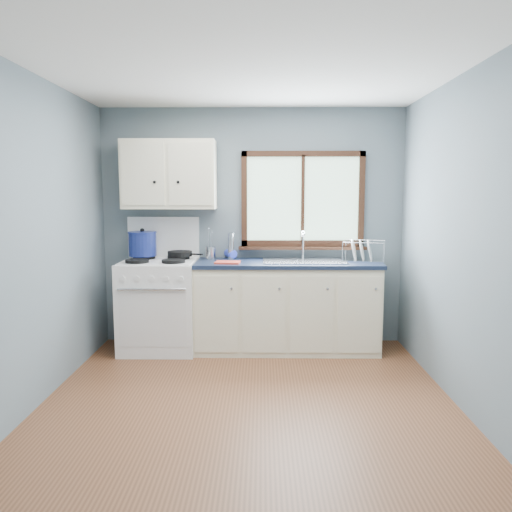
{
  "coord_description": "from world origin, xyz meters",
  "views": [
    {
      "loc": [
        0.1,
        -3.54,
        1.61
      ],
      "look_at": [
        0.05,
        0.9,
        1.05
      ],
      "focal_mm": 35.0,
      "sensor_mm": 36.0,
      "label": 1
    }
  ],
  "objects_px": {
    "gas_range": "(160,302)",
    "stockpot": "(143,243)",
    "thermos": "(231,246)",
    "dish_rack": "(363,255)",
    "sink": "(304,267)",
    "utensil_crock": "(211,252)",
    "base_cabinets": "(286,310)",
    "skillet": "(180,254)"
  },
  "relations": [
    {
      "from": "base_cabinets",
      "to": "utensil_crock",
      "type": "xyz_separation_m",
      "value": [
        -0.79,
        0.18,
        0.58
      ]
    },
    {
      "from": "skillet",
      "to": "base_cabinets",
      "type": "bearing_deg",
      "value": 10.55
    },
    {
      "from": "skillet",
      "to": "dish_rack",
      "type": "height_order",
      "value": "dish_rack"
    },
    {
      "from": "skillet",
      "to": "thermos",
      "type": "xyz_separation_m",
      "value": [
        0.52,
        0.07,
        0.07
      ]
    },
    {
      "from": "base_cabinets",
      "to": "utensil_crock",
      "type": "height_order",
      "value": "utensil_crock"
    },
    {
      "from": "base_cabinets",
      "to": "thermos",
      "type": "relative_size",
      "value": 6.73
    },
    {
      "from": "gas_range",
      "to": "sink",
      "type": "distance_m",
      "value": 1.53
    },
    {
      "from": "thermos",
      "to": "stockpot",
      "type": "bearing_deg",
      "value": -176.58
    },
    {
      "from": "base_cabinets",
      "to": "gas_range",
      "type": "bearing_deg",
      "value": -179.18
    },
    {
      "from": "thermos",
      "to": "skillet",
      "type": "bearing_deg",
      "value": -172.17
    },
    {
      "from": "gas_range",
      "to": "skillet",
      "type": "xyz_separation_m",
      "value": [
        0.2,
        0.12,
        0.49
      ]
    },
    {
      "from": "gas_range",
      "to": "utensil_crock",
      "type": "bearing_deg",
      "value": 21.26
    },
    {
      "from": "thermos",
      "to": "dish_rack",
      "type": "distance_m",
      "value": 1.37
    },
    {
      "from": "base_cabinets",
      "to": "skillet",
      "type": "height_order",
      "value": "skillet"
    },
    {
      "from": "thermos",
      "to": "base_cabinets",
      "type": "bearing_deg",
      "value": -17.09
    },
    {
      "from": "sink",
      "to": "skillet",
      "type": "distance_m",
      "value": 1.3
    },
    {
      "from": "base_cabinets",
      "to": "sink",
      "type": "bearing_deg",
      "value": -0.13
    },
    {
      "from": "gas_range",
      "to": "sink",
      "type": "bearing_deg",
      "value": 0.71
    },
    {
      "from": "gas_range",
      "to": "stockpot",
      "type": "relative_size",
      "value": 3.69
    },
    {
      "from": "stockpot",
      "to": "utensil_crock",
      "type": "relative_size",
      "value": 1.1
    },
    {
      "from": "stockpot",
      "to": "thermos",
      "type": "height_order",
      "value": "stockpot"
    },
    {
      "from": "stockpot",
      "to": "dish_rack",
      "type": "distance_m",
      "value": 2.29
    },
    {
      "from": "thermos",
      "to": "gas_range",
      "type": "bearing_deg",
      "value": -164.79
    },
    {
      "from": "gas_range",
      "to": "dish_rack",
      "type": "xyz_separation_m",
      "value": [
        2.09,
        0.08,
        0.48
      ]
    },
    {
      "from": "stockpot",
      "to": "utensil_crock",
      "type": "distance_m",
      "value": 0.71
    },
    {
      "from": "gas_range",
      "to": "sink",
      "type": "height_order",
      "value": "gas_range"
    },
    {
      "from": "gas_range",
      "to": "dish_rack",
      "type": "bearing_deg",
      "value": 2.16
    },
    {
      "from": "dish_rack",
      "to": "base_cabinets",
      "type": "bearing_deg",
      "value": -160.06
    },
    {
      "from": "base_cabinets",
      "to": "skillet",
      "type": "xyz_separation_m",
      "value": [
        -1.1,
        0.11,
        0.58
      ]
    },
    {
      "from": "gas_range",
      "to": "stockpot",
      "type": "xyz_separation_m",
      "value": [
        -0.19,
        0.14,
        0.6
      ]
    },
    {
      "from": "skillet",
      "to": "stockpot",
      "type": "xyz_separation_m",
      "value": [
        -0.39,
        0.02,
        0.1
      ]
    },
    {
      "from": "gas_range",
      "to": "base_cabinets",
      "type": "distance_m",
      "value": 1.31
    },
    {
      "from": "base_cabinets",
      "to": "skillet",
      "type": "distance_m",
      "value": 1.25
    },
    {
      "from": "gas_range",
      "to": "thermos",
      "type": "relative_size",
      "value": 4.95
    },
    {
      "from": "sink",
      "to": "dish_rack",
      "type": "height_order",
      "value": "sink"
    },
    {
      "from": "utensil_crock",
      "to": "thermos",
      "type": "height_order",
      "value": "utensil_crock"
    },
    {
      "from": "skillet",
      "to": "stockpot",
      "type": "height_order",
      "value": "stockpot"
    },
    {
      "from": "skillet",
      "to": "dish_rack",
      "type": "distance_m",
      "value": 1.89
    },
    {
      "from": "dish_rack",
      "to": "skillet",
      "type": "bearing_deg",
      "value": -165.83
    },
    {
      "from": "sink",
      "to": "dish_rack",
      "type": "distance_m",
      "value": 0.62
    },
    {
      "from": "gas_range",
      "to": "stockpot",
      "type": "height_order",
      "value": "gas_range"
    },
    {
      "from": "sink",
      "to": "stockpot",
      "type": "height_order",
      "value": "stockpot"
    }
  ]
}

